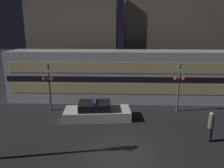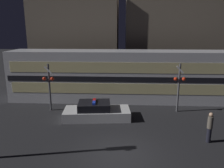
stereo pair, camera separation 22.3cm
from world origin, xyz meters
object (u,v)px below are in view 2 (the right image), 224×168
(police_car, at_px, (96,112))
(pedestrian, at_px, (210,127))
(train, at_px, (124,76))
(crossing_signal_near, at_px, (179,85))

(police_car, distance_m, pedestrian, 7.23)
(train, height_order, pedestrian, train)
(pedestrian, bearing_deg, train, 122.20)
(train, relative_size, crossing_signal_near, 5.36)
(police_car, relative_size, crossing_signal_near, 1.28)
(pedestrian, distance_m, crossing_signal_near, 4.78)
(police_car, xyz_separation_m, pedestrian, (6.56, -3.01, 0.41))
(pedestrian, xyz_separation_m, crossing_signal_near, (-0.63, 4.59, 1.21))
(train, xyz_separation_m, police_car, (-1.91, -4.38, -1.67))
(train, xyz_separation_m, crossing_signal_near, (4.02, -2.80, -0.05))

